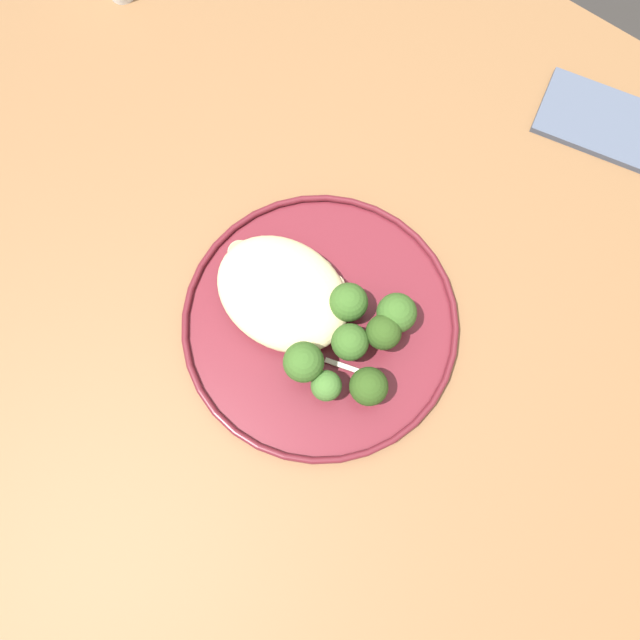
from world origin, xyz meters
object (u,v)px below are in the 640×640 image
at_px(seared_scallop_center_golden, 240,253).
at_px(broccoli_floret_tall_stalk, 396,313).
at_px(broccoli_floret_rear_charred, 381,336).
at_px(broccoli_floret_small_sprig, 326,386).
at_px(dinner_plate, 320,323).
at_px(seared_scallop_large_seared, 277,315).
at_px(broccoli_floret_near_rim, 369,387).
at_px(broccoli_floret_left_leaning, 348,302).
at_px(seared_scallop_on_noodles, 283,296).
at_px(seared_scallop_tilted_round, 319,273).
at_px(seared_scallop_left_edge, 332,287).
at_px(broccoli_floret_front_edge, 304,362).
at_px(folded_napkin, 604,122).
at_px(broccoli_floret_right_tilted, 350,342).

bearing_deg(seared_scallop_center_golden, broccoli_floret_tall_stalk, -167.57).
xyz_separation_m(broccoli_floret_rear_charred, broccoli_floret_small_sprig, (0.01, 0.07, -0.01)).
relative_size(dinner_plate, broccoli_floret_tall_stalk, 5.14).
xyz_separation_m(seared_scallop_large_seared, broccoli_floret_near_rim, (-0.12, 0.01, 0.02)).
distance_m(broccoli_floret_tall_stalk, broccoli_floret_rear_charred, 0.03).
bearing_deg(broccoli_floret_rear_charred, seared_scallop_center_golden, 3.08).
bearing_deg(broccoli_floret_left_leaning, seared_scallop_on_noodles, 25.91).
relative_size(seared_scallop_tilted_round, broccoli_floret_tall_stalk, 0.52).
height_order(seared_scallop_tilted_round, broccoli_floret_rear_charred, broccoli_floret_rear_charred).
xyz_separation_m(dinner_plate, broccoli_floret_tall_stalk, (-0.06, -0.05, 0.04)).
relative_size(seared_scallop_center_golden, seared_scallop_left_edge, 0.99).
height_order(broccoli_floret_tall_stalk, broccoli_floret_near_rim, broccoli_floret_tall_stalk).
bearing_deg(seared_scallop_tilted_round, broccoli_floret_rear_charred, 166.01).
xyz_separation_m(broccoli_floret_tall_stalk, broccoli_floret_rear_charred, (-0.00, 0.03, 0.00)).
xyz_separation_m(broccoli_floret_rear_charred, broccoli_floret_front_edge, (0.04, 0.07, 0.01)).
distance_m(broccoli_floret_near_rim, folded_napkin, 0.43).
relative_size(broccoli_floret_right_tilted, broccoli_floret_rear_charred, 0.98).
distance_m(seared_scallop_left_edge, broccoli_floret_tall_stalk, 0.08).
bearing_deg(seared_scallop_tilted_round, seared_scallop_on_noodles, 70.43).
height_order(broccoli_floret_left_leaning, broccoli_floret_front_edge, broccoli_floret_front_edge).
bearing_deg(broccoli_floret_left_leaning, seared_scallop_large_seared, 42.85).
height_order(broccoli_floret_near_rim, folded_napkin, broccoli_floret_near_rim).
bearing_deg(seared_scallop_center_golden, seared_scallop_left_edge, -164.56).
bearing_deg(broccoli_floret_small_sprig, broccoli_floret_right_tilted, -81.58).
relative_size(broccoli_floret_right_tilted, broccoli_floret_tall_stalk, 0.97).
xyz_separation_m(broccoli_floret_left_leaning, broccoli_floret_front_edge, (-0.00, 0.08, 0.01)).
distance_m(seared_scallop_large_seared, broccoli_floret_near_rim, 0.12).
bearing_deg(seared_scallop_center_golden, broccoli_floret_left_leaning, -171.12).
bearing_deg(broccoli_floret_small_sprig, seared_scallop_center_golden, -20.99).
distance_m(seared_scallop_center_golden, broccoli_floret_near_rim, 0.20).
height_order(seared_scallop_on_noodles, broccoli_floret_rear_charred, broccoli_floret_rear_charred).
height_order(broccoli_floret_rear_charred, broccoli_floret_front_edge, broccoli_floret_front_edge).
xyz_separation_m(dinner_plate, seared_scallop_large_seared, (0.04, 0.02, 0.01)).
xyz_separation_m(broccoli_floret_left_leaning, broccoli_floret_right_tilted, (-0.03, 0.03, 0.00)).
distance_m(seared_scallop_on_noodles, broccoli_floret_near_rim, 0.13).
bearing_deg(broccoli_floret_tall_stalk, seared_scallop_large_seared, 34.48).
relative_size(seared_scallop_on_noodles, broccoli_floret_front_edge, 0.42).
relative_size(seared_scallop_on_noodles, broccoli_floret_right_tilted, 0.48).
bearing_deg(broccoli_floret_front_edge, seared_scallop_large_seared, -25.70).
xyz_separation_m(dinner_plate, seared_scallop_on_noodles, (0.05, 0.00, 0.01)).
height_order(broccoli_floret_right_tilted, broccoli_floret_front_edge, broccoli_floret_front_edge).
xyz_separation_m(seared_scallop_center_golden, broccoli_floret_front_edge, (-0.13, 0.06, 0.03)).
distance_m(broccoli_floret_rear_charred, folded_napkin, 0.38).
bearing_deg(broccoli_floret_rear_charred, seared_scallop_tilted_round, -13.99).
distance_m(seared_scallop_center_golden, folded_napkin, 0.45).
bearing_deg(seared_scallop_center_golden, broccoli_floret_near_rim, 168.89).
bearing_deg(folded_napkin, seared_scallop_tilted_round, 66.89).
height_order(seared_scallop_left_edge, broccoli_floret_left_leaning, broccoli_floret_left_leaning).
bearing_deg(broccoli_floret_tall_stalk, folded_napkin, -99.61).
distance_m(seared_scallop_tilted_round, folded_napkin, 0.38).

